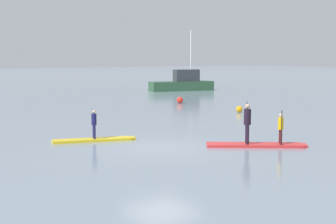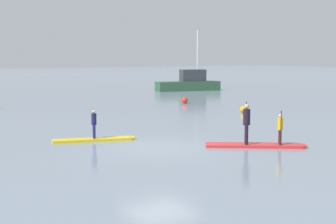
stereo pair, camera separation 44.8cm
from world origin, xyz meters
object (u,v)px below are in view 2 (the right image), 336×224
paddleboard_near (94,140)px  paddler_child_front (280,127)px  paddler_adult (247,121)px  mooring_buoy_far (185,100)px  paddler_child_solo (94,122)px  mooring_buoy_near (243,109)px  paddleboard_far (255,145)px  fishing_boat_green_midground (189,83)px

paddleboard_near → paddler_child_front: paddler_child_front is taller
paddler_adult → mooring_buoy_far: 17.79m
paddleboard_near → mooring_buoy_far: 16.89m
paddler_child_solo → mooring_buoy_near: 12.75m
paddleboard_near → paddleboard_far: 6.37m
paddleboard_near → paddler_child_solo: 0.70m
paddler_child_front → paddleboard_near: bearing=134.7°
paddleboard_near → mooring_buoy_far: mooring_buoy_far is taller
paddler_child_solo → paddler_child_front: 7.27m
paddleboard_far → mooring_buoy_far: 17.83m
paddler_child_front → paddleboard_far: bearing=141.8°
paddleboard_near → paddler_child_solo: bearing=53.4°
paddler_child_front → mooring_buoy_near: size_ratio=3.33×
paddler_child_solo → paddler_child_front: bearing=-45.4°
paddler_child_solo → fishing_boat_green_midground: 30.04m
paddleboard_far → mooring_buoy_near: size_ratio=8.74×
mooring_buoy_far → paddler_child_front: bearing=-114.7°
mooring_buoy_near → paddler_child_front: bearing=-125.8°
paddleboard_near → paddleboard_far: (4.40, -4.60, 0.00)m
paddleboard_far → paddler_child_solo: bearing=133.6°
paddler_child_solo → mooring_buoy_far: 16.89m
paddler_child_solo → paddler_child_front: paddler_child_front is taller
paddler_adult → paddler_child_solo: bearing=133.2°
paddler_child_front → mooring_buoy_near: (6.86, 9.53, -0.55)m
paddleboard_far → paddler_child_front: (0.71, -0.56, 0.69)m
paddler_adult → mooring_buoy_near: 11.78m
paddleboard_near → paddler_adult: bearing=-46.7°
paddleboard_near → paddleboard_far: bearing=-46.3°
paddleboard_near → paddler_child_solo: paddler_child_solo is taller
paddleboard_near → paddler_adult: paddler_adult is taller
paddleboard_near → paddler_child_front: size_ratio=2.58×
paddler_adult → mooring_buoy_far: bearing=61.4°
paddler_adult → fishing_boat_green_midground: size_ratio=0.24×
paddler_child_front → mooring_buoy_far: paddler_child_front is taller
paddler_child_solo → fishing_boat_green_midground: (20.78, 21.69, -0.01)m
paddler_child_solo → paddler_child_front: size_ratio=0.90×
paddleboard_near → paddler_adult: (4.14, -4.39, 0.91)m
mooring_buoy_near → mooring_buoy_far: 6.88m
paddler_child_solo → paddler_adult: bearing=-46.8°
paddler_child_front → mooring_buoy_near: paddler_child_front is taller
paddler_child_front → paddler_child_solo: bearing=134.6°
paddler_adult → paddleboard_far: bearing=-38.6°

